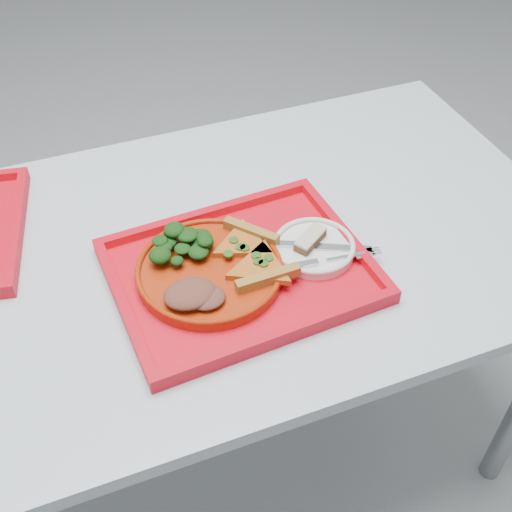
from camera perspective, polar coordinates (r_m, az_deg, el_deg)
name	(u,v)px	position (r m, az deg, el deg)	size (l,w,h in m)	color
ground	(192,457)	(1.81, -5.75, -17.36)	(10.00, 10.00, 0.00)	#93969B
table	(167,285)	(1.26, -7.90, -2.59)	(1.60, 0.80, 0.75)	silver
tray_main	(241,274)	(1.16, -1.38, -1.61)	(0.45, 0.35, 0.01)	red
dinner_plate	(210,272)	(1.14, -4.15, -1.46)	(0.26, 0.26, 0.02)	#AA2A0B
side_plate	(314,249)	(1.19, 5.17, 0.64)	(0.15, 0.15, 0.01)	white
pizza_slice_a	(260,265)	(1.13, 0.39, -0.85)	(0.13, 0.12, 0.02)	orange
pizza_slice_b	(243,242)	(1.17, -1.19, 1.28)	(0.13, 0.11, 0.02)	orange
salad_heap	(180,243)	(1.15, -6.79, 1.15)	(0.10, 0.09, 0.05)	black
meat_portion	(190,294)	(1.08, -5.90, -3.36)	(0.09, 0.07, 0.03)	brown
dessert_bar	(310,239)	(1.18, 4.84, 1.49)	(0.07, 0.06, 0.02)	#512F1B
knife	(321,246)	(1.18, 5.82, 0.89)	(0.18, 0.02, 0.01)	silver
fork	(326,260)	(1.16, 6.22, -0.38)	(0.18, 0.02, 0.01)	silver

